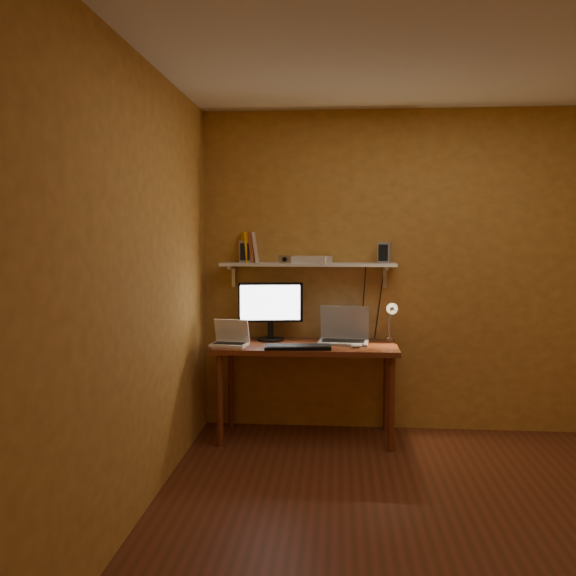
# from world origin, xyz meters

# --- Properties ---
(room) EXTENTS (3.44, 3.24, 2.64)m
(room) POSITION_xyz_m (0.00, 0.00, 1.30)
(room) COLOR #5F2A18
(room) RESTS_ON ground
(desk) EXTENTS (1.40, 0.60, 0.75)m
(desk) POSITION_xyz_m (-0.84, 1.28, 0.66)
(desk) COLOR maroon
(desk) RESTS_ON ground
(wall_shelf) EXTENTS (1.40, 0.25, 0.21)m
(wall_shelf) POSITION_xyz_m (-0.84, 1.47, 1.36)
(wall_shelf) COLOR silver
(wall_shelf) RESTS_ON room
(monitor) EXTENTS (0.52, 0.25, 0.47)m
(monitor) POSITION_xyz_m (-1.13, 1.42, 1.01)
(monitor) COLOR black
(monitor) RESTS_ON desk
(laptop) EXTENTS (0.41, 0.31, 0.29)m
(laptop) POSITION_xyz_m (-0.55, 1.39, 0.82)
(laptop) COLOR gray
(laptop) RESTS_ON desk
(netbook) EXTENTS (0.30, 0.23, 0.20)m
(netbook) POSITION_xyz_m (-1.42, 1.18, 0.81)
(netbook) COLOR white
(netbook) RESTS_ON desk
(keyboard) EXTENTS (0.50, 0.20, 0.03)m
(keyboard) POSITION_xyz_m (-0.89, 1.08, 0.76)
(keyboard) COLOR black
(keyboard) RESTS_ON desk
(mouse) EXTENTS (0.09, 0.06, 0.03)m
(mouse) POSITION_xyz_m (-0.45, 1.15, 0.77)
(mouse) COLOR white
(mouse) RESTS_ON desk
(desk_lamp) EXTENTS (0.09, 0.23, 0.38)m
(desk_lamp) POSITION_xyz_m (-0.18, 1.41, 0.96)
(desk_lamp) COLOR silver
(desk_lamp) RESTS_ON desk
(speaker_left) EXTENTS (0.11, 0.11, 0.18)m
(speaker_left) POSITION_xyz_m (-1.33, 1.48, 1.46)
(speaker_left) COLOR gray
(speaker_left) RESTS_ON wall_shelf
(speaker_right) EXTENTS (0.12, 0.12, 0.17)m
(speaker_right) POSITION_xyz_m (-0.23, 1.47, 1.46)
(speaker_right) COLOR gray
(speaker_right) RESTS_ON wall_shelf
(books) EXTENTS (0.17, 0.18, 0.25)m
(books) POSITION_xyz_m (-1.31, 1.50, 1.50)
(books) COLOR #F2A909
(books) RESTS_ON wall_shelf
(shelf_camera) EXTENTS (0.10, 0.05, 0.06)m
(shelf_camera) POSITION_xyz_m (-1.01, 1.40, 1.41)
(shelf_camera) COLOR silver
(shelf_camera) RESTS_ON wall_shelf
(router) EXTENTS (0.36, 0.28, 0.05)m
(router) POSITION_xyz_m (-0.82, 1.47, 1.40)
(router) COLOR white
(router) RESTS_ON wall_shelf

